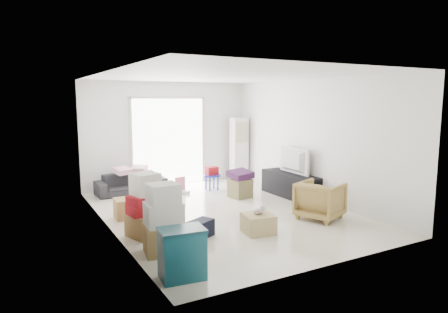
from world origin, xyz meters
TOP-DOWN VIEW (x-y plane):
  - room_shell at (0.00, 0.00)m, footprint 4.98×6.48m
  - sliding_door at (0.00, 2.98)m, footprint 2.10×0.04m
  - ac_tower at (1.95, 2.65)m, footprint 0.45×0.30m
  - tv_console at (2.00, 0.40)m, footprint 0.49×1.64m
  - television at (2.00, 0.40)m, footprint 0.63×1.06m
  - sofa at (-1.17, 2.50)m, footprint 1.67×0.54m
  - pillow_left at (-1.37, 2.48)m, footprint 0.49×0.44m
  - pillow_right at (-0.94, 2.55)m, footprint 0.48×0.46m
  - armchair at (1.40, -1.27)m, footprint 0.94×0.96m
  - storage_bins at (-1.90, -2.40)m, footprint 0.61×0.46m
  - box_stack_a at (-1.80, -1.49)m, footprint 0.64×0.56m
  - box_stack_b at (-1.80, -0.64)m, footprint 0.65×0.65m
  - box_stack_c at (-1.77, 0.53)m, footprint 0.54×0.46m
  - loose_box at (-1.29, -0.25)m, footprint 0.46×0.46m
  - duffel_bag at (-1.04, -1.12)m, footprint 0.51×0.43m
  - ottoman at (0.92, 0.87)m, footprint 0.49×0.49m
  - blanket at (0.92, 0.87)m, footprint 0.53×0.53m
  - kids_table at (0.70, 1.88)m, footprint 0.45×0.45m
  - toy_walker at (-0.12, 1.90)m, footprint 0.34×0.31m
  - wood_crate at (-0.09, -1.41)m, footprint 0.56×0.56m
  - plush_bunny at (-0.06, -1.40)m, footprint 0.25×0.15m

SIDE VIEW (x-z plane):
  - toy_walker at x=-0.12m, z-range -0.09..0.31m
  - duffel_bag at x=-1.04m, z-range 0.00..0.28m
  - wood_crate at x=-0.09m, z-range 0.00..0.33m
  - loose_box at x=-1.29m, z-range 0.00..0.33m
  - box_stack_c at x=-1.77m, z-range 0.00..0.38m
  - ottoman at x=0.92m, z-range 0.00..0.43m
  - tv_console at x=2.00m, z-range 0.00..0.55m
  - sofa at x=-1.17m, z-range 0.00..0.65m
  - storage_bins at x=-1.90m, z-range 0.00..0.65m
  - plush_bunny at x=-0.06m, z-range 0.32..0.44m
  - armchair at x=1.40m, z-range 0.00..0.78m
  - kids_table at x=0.70m, z-range 0.12..0.71m
  - box_stack_b at x=-1.80m, z-range -0.07..0.99m
  - box_stack_a at x=-1.80m, z-range -0.05..0.99m
  - blanket at x=0.92m, z-range 0.43..0.57m
  - television at x=2.00m, z-range 0.55..0.68m
  - pillow_left at x=-1.37m, z-range 0.65..0.77m
  - pillow_right at x=-0.94m, z-range 0.65..0.78m
  - ac_tower at x=1.95m, z-range 0.00..1.75m
  - sliding_door at x=0.00m, z-range 0.08..2.41m
  - room_shell at x=0.00m, z-range -0.24..2.94m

